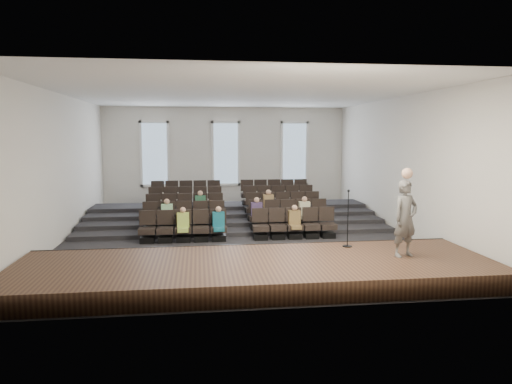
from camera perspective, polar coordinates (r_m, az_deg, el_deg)
ground at (r=16.42m, az=-2.23°, el=-5.56°), size 14.00×14.00×0.00m
ceiling at (r=16.09m, az=-2.32°, el=12.14°), size 12.00×14.00×0.02m
wall_back at (r=23.05m, az=-3.80°, el=4.33°), size 12.00×0.04×5.00m
wall_front at (r=9.11m, az=1.58°, el=0.26°), size 12.00×0.04×5.00m
wall_left at (r=16.65m, az=-23.40°, el=2.75°), size 0.04×14.00×5.00m
wall_right at (r=17.63m, az=17.64°, el=3.20°), size 0.04×14.00×5.00m
stage at (r=11.44m, az=0.04°, el=-9.86°), size 11.80×3.60×0.50m
stage_lip at (r=13.14m, az=-0.95°, el=-7.63°), size 11.80×0.06×0.52m
risers at (r=19.48m, az=-3.05°, el=-2.98°), size 11.80×4.80×0.60m
seating_rows at (r=17.80m, az=-2.68°, el=-2.34°), size 6.80×4.70×1.67m
windows at (r=22.97m, az=-3.79°, el=4.82°), size 8.44×0.10×3.24m
audience at (r=16.57m, az=-2.34°, el=-2.58°), size 5.45×2.64×1.10m
speaker at (r=12.22m, az=18.17°, el=-3.18°), size 0.83×0.67×1.97m
mic_stand at (r=12.99m, az=11.38°, el=-4.65°), size 0.27×0.27×1.60m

